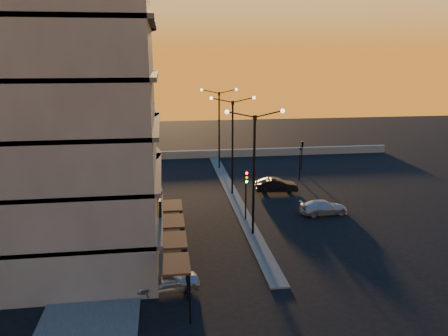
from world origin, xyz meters
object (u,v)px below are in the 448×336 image
traffic_light_main (246,187)px  car_hatchback (167,280)px  streetlamp_mid (233,138)px  car_sedan (276,185)px  car_wagon (324,207)px

traffic_light_main → car_hatchback: 12.15m
car_hatchback → streetlamp_mid: bearing=-27.3°
streetlamp_mid → car_sedan: size_ratio=2.27×
car_sedan → car_wagon: 7.05m
car_wagon → traffic_light_main: bearing=92.6°
streetlamp_mid → car_wagon: bearing=-42.9°
traffic_light_main → car_wagon: 7.30m
car_sedan → car_wagon: bearing=-156.8°
car_hatchback → car_wagon: (13.40, 10.74, -0.05)m
streetlamp_mid → traffic_light_main: size_ratio=2.24×
car_hatchback → car_sedan: bearing=-38.8°
traffic_light_main → car_hatchback: bearing=-123.0°
streetlamp_mid → traffic_light_main: (0.00, -7.13, -2.70)m
car_sedan → traffic_light_main: bearing=151.5°
traffic_light_main → car_wagon: traffic_light_main is taller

